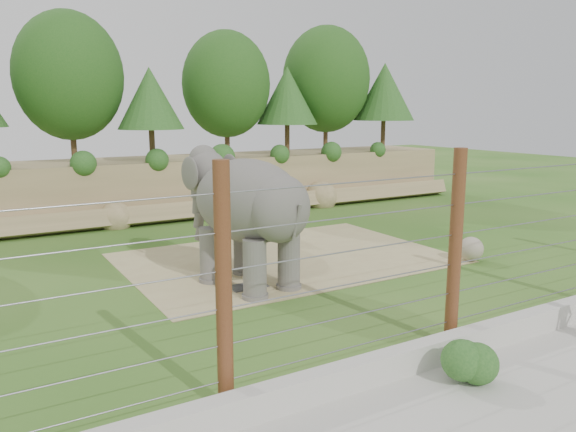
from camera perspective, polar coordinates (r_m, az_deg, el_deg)
ground at (r=15.43m, az=3.82°, el=-7.05°), size 90.00×90.00×0.00m
back_embankment at (r=26.34m, az=-10.94°, el=8.96°), size 30.00×5.52×8.77m
dirt_patch at (r=18.12m, az=-0.25°, el=-4.28°), size 10.00×7.00×0.02m
drain_grate at (r=15.26m, az=-4.10°, el=-7.13°), size 1.00×0.60×0.03m
elephant at (r=15.00m, az=-4.05°, el=-0.44°), size 2.82×4.77×3.62m
stone_ball at (r=18.57m, az=18.10°, el=-3.20°), size 0.77×0.77×0.77m
retaining_wall at (r=11.83m, az=17.96°, el=-11.98°), size 26.00×0.35×0.50m
walkway at (r=10.86m, az=26.11°, el=-16.14°), size 26.00×4.00×0.01m
barrier_fence at (r=11.61m, az=16.62°, el=-3.24°), size 20.26×0.26×4.00m
walkway_shrub at (r=10.60m, az=17.63°, el=-13.91°), size 0.75×0.75×0.75m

